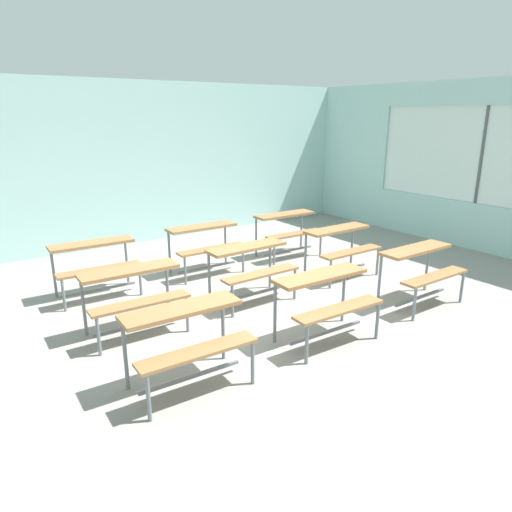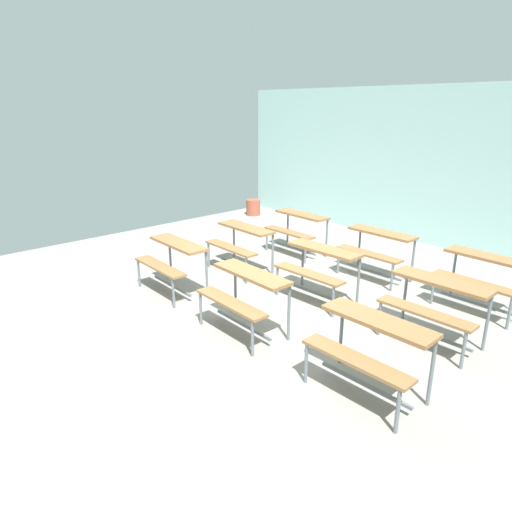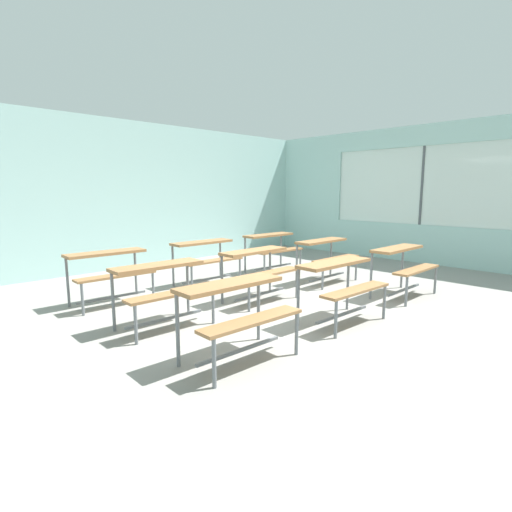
{
  "view_description": "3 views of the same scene",
  "coord_description": "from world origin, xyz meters",
  "px_view_note": "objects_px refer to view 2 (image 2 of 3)",
  "views": [
    {
      "loc": [
        -3.04,
        -4.01,
        2.41
      ],
      "look_at": [
        0.26,
        0.71,
        0.63
      ],
      "focal_mm": 32.37,
      "sensor_mm": 36.0,
      "label": 1
    },
    {
      "loc": [
        3.97,
        -3.88,
        2.61
      ],
      "look_at": [
        -0.61,
        0.32,
        0.54
      ],
      "focal_mm": 31.65,
      "sensor_mm": 36.0,
      "label": 2
    },
    {
      "loc": [
        -3.8,
        -3.3,
        1.6
      ],
      "look_at": [
        -0.35,
        0.23,
        0.79
      ],
      "focal_mm": 28.0,
      "sensor_mm": 36.0,
      "label": 3
    }
  ],
  "objects_px": {
    "desk_bench_r1c1": "(319,262)",
    "desk_bench_r2c2": "(483,270)",
    "desk_bench_r0c0": "(172,255)",
    "desk_bench_r2c1": "(377,244)",
    "desk_bench_r2c0": "(297,224)",
    "desk_bench_r1c2": "(435,297)",
    "desk_bench_r0c1": "(245,288)",
    "desk_bench_r1c0": "(241,238)",
    "trash_bin": "(253,207)",
    "desk_bench_r0c2": "(370,340)"
  },
  "relations": [
    {
      "from": "desk_bench_r1c1",
      "to": "desk_bench_r2c2",
      "type": "bearing_deg",
      "value": 37.48
    },
    {
      "from": "desk_bench_r0c0",
      "to": "desk_bench_r2c1",
      "type": "height_order",
      "value": "same"
    },
    {
      "from": "desk_bench_r2c0",
      "to": "desk_bench_r1c2",
      "type": "bearing_deg",
      "value": -19.84
    },
    {
      "from": "desk_bench_r2c0",
      "to": "desk_bench_r2c1",
      "type": "bearing_deg",
      "value": 1.7
    },
    {
      "from": "desk_bench_r1c2",
      "to": "desk_bench_r2c0",
      "type": "relative_size",
      "value": 0.98
    },
    {
      "from": "desk_bench_r0c0",
      "to": "desk_bench_r0c1",
      "type": "height_order",
      "value": "same"
    },
    {
      "from": "desk_bench_r2c2",
      "to": "desk_bench_r1c0",
      "type": "bearing_deg",
      "value": -155.52
    },
    {
      "from": "desk_bench_r2c0",
      "to": "trash_bin",
      "type": "distance_m",
      "value": 3.26
    },
    {
      "from": "trash_bin",
      "to": "desk_bench_r1c2",
      "type": "bearing_deg",
      "value": -24.64
    },
    {
      "from": "desk_bench_r1c1",
      "to": "desk_bench_r1c0",
      "type": "bearing_deg",
      "value": -179.77
    },
    {
      "from": "desk_bench_r1c2",
      "to": "desk_bench_r2c0",
      "type": "distance_m",
      "value": 3.57
    },
    {
      "from": "desk_bench_r0c2",
      "to": "desk_bench_r2c1",
      "type": "bearing_deg",
      "value": 121.82
    },
    {
      "from": "desk_bench_r0c2",
      "to": "desk_bench_r1c2",
      "type": "relative_size",
      "value": 1.0
    },
    {
      "from": "desk_bench_r0c2",
      "to": "desk_bench_r2c0",
      "type": "xyz_separation_m",
      "value": [
        -3.38,
        2.7,
        0.0
      ]
    },
    {
      "from": "desk_bench_r0c1",
      "to": "desk_bench_r2c2",
      "type": "xyz_separation_m",
      "value": [
        1.66,
        2.72,
        0.0
      ]
    },
    {
      "from": "desk_bench_r1c0",
      "to": "desk_bench_r2c0",
      "type": "relative_size",
      "value": 1.0
    },
    {
      "from": "desk_bench_r1c2",
      "to": "trash_bin",
      "type": "bearing_deg",
      "value": 155.4
    },
    {
      "from": "desk_bench_r2c2",
      "to": "trash_bin",
      "type": "distance_m",
      "value": 6.38
    },
    {
      "from": "desk_bench_r0c1",
      "to": "desk_bench_r0c2",
      "type": "xyz_separation_m",
      "value": [
        1.71,
        0.04,
        0.0
      ]
    },
    {
      "from": "desk_bench_r0c1",
      "to": "desk_bench_r2c2",
      "type": "distance_m",
      "value": 3.18
    },
    {
      "from": "desk_bench_r2c0",
      "to": "trash_bin",
      "type": "height_order",
      "value": "desk_bench_r2c0"
    },
    {
      "from": "desk_bench_r0c1",
      "to": "desk_bench_r1c1",
      "type": "distance_m",
      "value": 1.39
    },
    {
      "from": "desk_bench_r0c2",
      "to": "desk_bench_r1c2",
      "type": "distance_m",
      "value": 1.38
    },
    {
      "from": "desk_bench_r0c2",
      "to": "desk_bench_r2c0",
      "type": "bearing_deg",
      "value": 141.12
    },
    {
      "from": "desk_bench_r2c1",
      "to": "desk_bench_r0c2",
      "type": "bearing_deg",
      "value": -56.72
    },
    {
      "from": "desk_bench_r0c0",
      "to": "desk_bench_r2c0",
      "type": "xyz_separation_m",
      "value": [
        -0.02,
        2.69,
        0.0
      ]
    },
    {
      "from": "desk_bench_r0c0",
      "to": "desk_bench_r1c1",
      "type": "xyz_separation_m",
      "value": [
        1.62,
        1.34,
        0.0
      ]
    },
    {
      "from": "desk_bench_r1c0",
      "to": "desk_bench_r0c1",
      "type": "bearing_deg",
      "value": -37.84
    },
    {
      "from": "desk_bench_r1c1",
      "to": "trash_bin",
      "type": "distance_m",
      "value": 5.34
    },
    {
      "from": "desk_bench_r1c0",
      "to": "desk_bench_r0c0",
      "type": "bearing_deg",
      "value": -88.18
    },
    {
      "from": "desk_bench_r2c1",
      "to": "trash_bin",
      "type": "distance_m",
      "value": 4.82
    },
    {
      "from": "desk_bench_r0c0",
      "to": "desk_bench_r2c1",
      "type": "bearing_deg",
      "value": 59.94
    },
    {
      "from": "desk_bench_r0c1",
      "to": "desk_bench_r2c2",
      "type": "bearing_deg",
      "value": 60.71
    },
    {
      "from": "desk_bench_r1c2",
      "to": "desk_bench_r2c1",
      "type": "distance_m",
      "value": 2.09
    },
    {
      "from": "desk_bench_r2c1",
      "to": "desk_bench_r2c2",
      "type": "xyz_separation_m",
      "value": [
        1.63,
        -0.02,
        0.0
      ]
    },
    {
      "from": "desk_bench_r0c0",
      "to": "trash_bin",
      "type": "distance_m",
      "value": 5.11
    },
    {
      "from": "desk_bench_r2c0",
      "to": "desk_bench_r0c1",
      "type": "bearing_deg",
      "value": -56.83
    },
    {
      "from": "desk_bench_r1c2",
      "to": "trash_bin",
      "type": "xyz_separation_m",
      "value": [
        -6.18,
        2.83,
        -0.37
      ]
    },
    {
      "from": "desk_bench_r2c1",
      "to": "desk_bench_r1c0",
      "type": "bearing_deg",
      "value": -139.35
    },
    {
      "from": "desk_bench_r1c2",
      "to": "desk_bench_r2c2",
      "type": "distance_m",
      "value": 1.3
    },
    {
      "from": "desk_bench_r0c2",
      "to": "desk_bench_r1c1",
      "type": "distance_m",
      "value": 2.2
    },
    {
      "from": "desk_bench_r0c2",
      "to": "desk_bench_r0c0",
      "type": "bearing_deg",
      "value": 179.63
    },
    {
      "from": "desk_bench_r0c0",
      "to": "desk_bench_r2c1",
      "type": "relative_size",
      "value": 1.01
    },
    {
      "from": "desk_bench_r0c0",
      "to": "desk_bench_r0c1",
      "type": "bearing_deg",
      "value": 0.15
    },
    {
      "from": "desk_bench_r0c0",
      "to": "desk_bench_r2c0",
      "type": "relative_size",
      "value": 1.0
    },
    {
      "from": "desk_bench_r0c2",
      "to": "desk_bench_r1c1",
      "type": "xyz_separation_m",
      "value": [
        -1.74,
        1.35,
        0.0
      ]
    },
    {
      "from": "desk_bench_r0c1",
      "to": "trash_bin",
      "type": "xyz_separation_m",
      "value": [
        -4.53,
        4.25,
        -0.37
      ]
    },
    {
      "from": "desk_bench_r1c1",
      "to": "desk_bench_r2c2",
      "type": "height_order",
      "value": "same"
    },
    {
      "from": "desk_bench_r2c1",
      "to": "trash_bin",
      "type": "relative_size",
      "value": 2.86
    },
    {
      "from": "desk_bench_r0c0",
      "to": "desk_bench_r2c0",
      "type": "distance_m",
      "value": 2.69
    }
  ]
}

